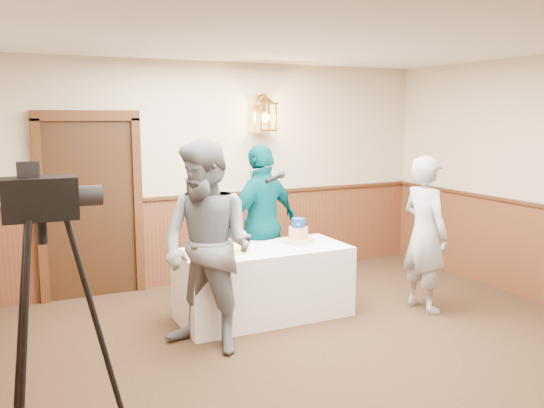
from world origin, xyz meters
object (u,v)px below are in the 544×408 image
at_px(tiered_cake, 298,233).
at_px(assistant_p, 263,223).
at_px(sheet_cake_green, 204,248).
at_px(tv_camera_rig, 48,332).
at_px(baker, 425,234).
at_px(display_table, 264,283).
at_px(interviewer, 208,248).
at_px(sheet_cake_yellow, 231,250).

distance_m(tiered_cake, assistant_p, 0.53).
bearing_deg(sheet_cake_green, tv_camera_rig, -132.88).
relative_size(baker, assistant_p, 0.94).
distance_m(display_table, interviewer, 1.16).
xyz_separation_m(sheet_cake_yellow, interviewer, (-0.43, -0.51, 0.18)).
relative_size(display_table, tv_camera_rig, 1.02).
relative_size(sheet_cake_green, interviewer, 0.14).
bearing_deg(tiered_cake, sheet_cake_green, 175.68).
bearing_deg(interviewer, display_table, 89.73).
distance_m(sheet_cake_green, baker, 2.40).
bearing_deg(tv_camera_rig, sheet_cake_yellow, 41.21).
height_order(tiered_cake, sheet_cake_green, tiered_cake).
xyz_separation_m(sheet_cake_yellow, assistant_p, (0.63, 0.61, 0.12)).
xyz_separation_m(sheet_cake_green, assistant_p, (0.86, 0.41, 0.12)).
distance_m(sheet_cake_green, tv_camera_rig, 2.43).
distance_m(sheet_cake_green, interviewer, 0.76).
height_order(display_table, baker, baker).
bearing_deg(tv_camera_rig, display_table, 37.00).
height_order(display_table, tiered_cake, tiered_cake).
relative_size(tiered_cake, assistant_p, 0.19).
xyz_separation_m(display_table, baker, (1.68, -0.55, 0.48)).
bearing_deg(display_table, tiered_cake, 7.74).
distance_m(display_table, sheet_cake_green, 0.75).
height_order(sheet_cake_yellow, tv_camera_rig, tv_camera_rig).
distance_m(baker, tv_camera_rig, 4.09).
xyz_separation_m(tiered_cake, sheet_cake_green, (-1.06, 0.08, -0.08)).
bearing_deg(interviewer, sheet_cake_yellow, 104.70).
bearing_deg(display_table, assistant_p, 65.92).
distance_m(tiered_cake, sheet_cake_yellow, 0.85).
xyz_separation_m(tiered_cake, tv_camera_rig, (-2.71, -1.70, -0.06)).
bearing_deg(sheet_cake_yellow, tv_camera_rig, -139.91).
height_order(baker, tv_camera_rig, tv_camera_rig).
bearing_deg(sheet_cake_green, tiered_cake, -4.32).
xyz_separation_m(sheet_cake_yellow, baker, (2.07, -0.49, 0.07)).
xyz_separation_m(display_table, tv_camera_rig, (-2.26, -1.64, 0.42)).
height_order(interviewer, tv_camera_rig, interviewer).
bearing_deg(sheet_cake_yellow, assistant_p, 43.75).
bearing_deg(tiered_cake, interviewer, -153.65).
xyz_separation_m(sheet_cake_yellow, sheet_cake_green, (-0.22, 0.20, -0.00)).
bearing_deg(tiered_cake, tv_camera_rig, -147.94).
height_order(sheet_cake_yellow, assistant_p, assistant_p).
distance_m(display_table, baker, 1.84).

